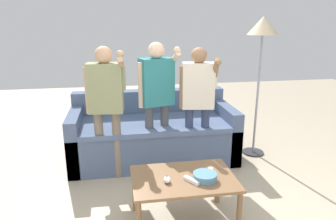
{
  "coord_description": "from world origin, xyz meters",
  "views": [
    {
      "loc": [
        -0.49,
        -2.4,
        1.72
      ],
      "look_at": [
        -0.01,
        0.44,
        0.89
      ],
      "focal_mm": 33.37,
      "sensor_mm": 36.0,
      "label": 1
    }
  ],
  "objects_px": {
    "couch": "(153,135)",
    "player_center": "(157,91)",
    "coffee_table": "(183,183)",
    "player_right": "(198,95)",
    "game_remote_wand_near": "(210,173)",
    "game_remote_nunchuk": "(167,180)",
    "player_left": "(106,98)",
    "floor_lamp": "(262,35)",
    "game_remote_wand_far": "(192,180)",
    "snack_bowl": "(205,177)"
  },
  "relations": [
    {
      "from": "coffee_table",
      "to": "game_remote_nunchuk",
      "type": "height_order",
      "value": "game_remote_nunchuk"
    },
    {
      "from": "player_left",
      "to": "player_right",
      "type": "bearing_deg",
      "value": 3.48
    },
    {
      "from": "floor_lamp",
      "to": "game_remote_wand_far",
      "type": "distance_m",
      "value": 2.15
    },
    {
      "from": "snack_bowl",
      "to": "floor_lamp",
      "type": "xyz_separation_m",
      "value": [
        1.09,
        1.4,
        1.07
      ]
    },
    {
      "from": "couch",
      "to": "player_right",
      "type": "relative_size",
      "value": 1.41
    },
    {
      "from": "snack_bowl",
      "to": "player_center",
      "type": "bearing_deg",
      "value": 100.87
    },
    {
      "from": "floor_lamp",
      "to": "game_remote_wand_near",
      "type": "distance_m",
      "value": 1.98
    },
    {
      "from": "snack_bowl",
      "to": "game_remote_nunchuk",
      "type": "distance_m",
      "value": 0.31
    },
    {
      "from": "couch",
      "to": "coffee_table",
      "type": "bearing_deg",
      "value": -86.48
    },
    {
      "from": "player_left",
      "to": "player_center",
      "type": "bearing_deg",
      "value": 15.94
    },
    {
      "from": "snack_bowl",
      "to": "player_right",
      "type": "relative_size",
      "value": 0.14
    },
    {
      "from": "couch",
      "to": "floor_lamp",
      "type": "relative_size",
      "value": 1.15
    },
    {
      "from": "coffee_table",
      "to": "player_center",
      "type": "relative_size",
      "value": 0.58
    },
    {
      "from": "player_left",
      "to": "coffee_table",
      "type": "bearing_deg",
      "value": -56.84
    },
    {
      "from": "player_right",
      "to": "game_remote_wand_near",
      "type": "bearing_deg",
      "value": -98.73
    },
    {
      "from": "game_remote_nunchuk",
      "to": "player_left",
      "type": "bearing_deg",
      "value": 115.21
    },
    {
      "from": "game_remote_nunchuk",
      "to": "game_remote_wand_far",
      "type": "xyz_separation_m",
      "value": [
        0.2,
        -0.03,
        -0.01
      ]
    },
    {
      "from": "player_left",
      "to": "snack_bowl",
      "type": "bearing_deg",
      "value": -52.73
    },
    {
      "from": "couch",
      "to": "coffee_table",
      "type": "xyz_separation_m",
      "value": [
        0.09,
        -1.44,
        0.09
      ]
    },
    {
      "from": "couch",
      "to": "player_center",
      "type": "distance_m",
      "value": 0.7
    },
    {
      "from": "game_remote_nunchuk",
      "to": "player_center",
      "type": "distance_m",
      "value": 1.29
    },
    {
      "from": "player_right",
      "to": "floor_lamp",
      "type": "bearing_deg",
      "value": 18.16
    },
    {
      "from": "player_center",
      "to": "game_remote_wand_near",
      "type": "height_order",
      "value": "player_center"
    },
    {
      "from": "couch",
      "to": "player_left",
      "type": "relative_size",
      "value": 1.38
    },
    {
      "from": "game_remote_wand_near",
      "to": "couch",
      "type": "bearing_deg",
      "value": 102.72
    },
    {
      "from": "game_remote_nunchuk",
      "to": "game_remote_wand_far",
      "type": "distance_m",
      "value": 0.2
    },
    {
      "from": "player_center",
      "to": "game_remote_wand_near",
      "type": "distance_m",
      "value": 1.26
    },
    {
      "from": "game_remote_nunchuk",
      "to": "floor_lamp",
      "type": "relative_size",
      "value": 0.05
    },
    {
      "from": "game_remote_nunchuk",
      "to": "game_remote_wand_far",
      "type": "bearing_deg",
      "value": -9.05
    },
    {
      "from": "snack_bowl",
      "to": "game_remote_wand_near",
      "type": "bearing_deg",
      "value": 53.15
    },
    {
      "from": "coffee_table",
      "to": "floor_lamp",
      "type": "xyz_separation_m",
      "value": [
        1.25,
        1.32,
        1.16
      ]
    },
    {
      "from": "coffee_table",
      "to": "player_center",
      "type": "height_order",
      "value": "player_center"
    },
    {
      "from": "floor_lamp",
      "to": "player_right",
      "type": "xyz_separation_m",
      "value": [
        -0.86,
        -0.28,
        -0.65
      ]
    },
    {
      "from": "couch",
      "to": "game_remote_wand_far",
      "type": "height_order",
      "value": "couch"
    },
    {
      "from": "coffee_table",
      "to": "player_right",
      "type": "xyz_separation_m",
      "value": [
        0.39,
        1.04,
        0.51
      ]
    },
    {
      "from": "coffee_table",
      "to": "game_remote_wand_far",
      "type": "distance_m",
      "value": 0.13
    },
    {
      "from": "game_remote_wand_near",
      "to": "game_remote_wand_far",
      "type": "relative_size",
      "value": 1.03
    },
    {
      "from": "game_remote_nunchuk",
      "to": "player_left",
      "type": "xyz_separation_m",
      "value": [
        -0.49,
        1.04,
        0.45
      ]
    },
    {
      "from": "coffee_table",
      "to": "player_right",
      "type": "bearing_deg",
      "value": 69.47
    },
    {
      "from": "coffee_table",
      "to": "game_remote_wand_near",
      "type": "xyz_separation_m",
      "value": [
        0.23,
        0.02,
        0.07
      ]
    },
    {
      "from": "coffee_table",
      "to": "player_left",
      "type": "xyz_separation_m",
      "value": [
        -0.64,
        0.98,
        0.53
      ]
    },
    {
      "from": "couch",
      "to": "game_remote_nunchuk",
      "type": "bearing_deg",
      "value": -92.36
    },
    {
      "from": "player_left",
      "to": "game_remote_wand_far",
      "type": "height_order",
      "value": "player_left"
    },
    {
      "from": "player_left",
      "to": "game_remote_nunchuk",
      "type": "bearing_deg",
      "value": -64.79
    },
    {
      "from": "couch",
      "to": "game_remote_wand_far",
      "type": "bearing_deg",
      "value": -84.94
    },
    {
      "from": "snack_bowl",
      "to": "game_remote_nunchuk",
      "type": "height_order",
      "value": "snack_bowl"
    },
    {
      "from": "couch",
      "to": "game_remote_wand_near",
      "type": "xyz_separation_m",
      "value": [
        0.32,
        -1.42,
        0.16
      ]
    },
    {
      "from": "player_center",
      "to": "game_remote_wand_far",
      "type": "bearing_deg",
      "value": -84.56
    },
    {
      "from": "floor_lamp",
      "to": "player_center",
      "type": "bearing_deg",
      "value": -172.11
    },
    {
      "from": "player_left",
      "to": "player_right",
      "type": "relative_size",
      "value": 1.02
    }
  ]
}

